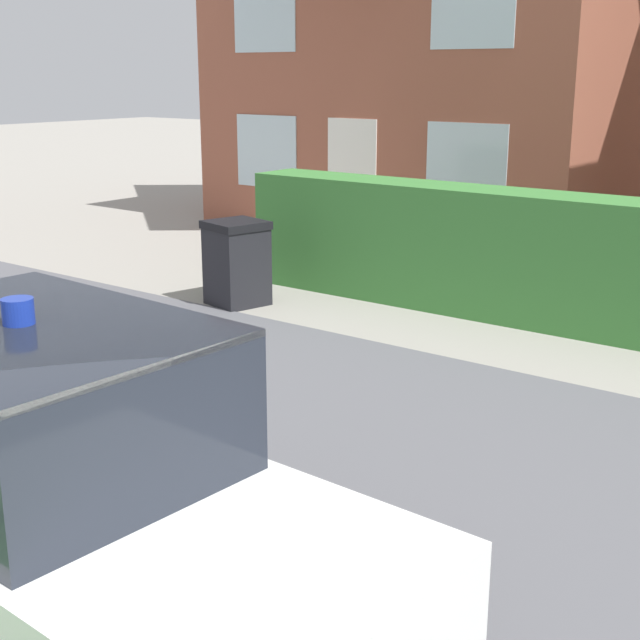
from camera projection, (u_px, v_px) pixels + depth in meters
The scene contains 5 objects.
road_strip at pixel (195, 450), 6.97m from camera, with size 28.00×6.52×0.01m, color #5B5B60.
garden_hedge at pixel (581, 265), 10.04m from camera, with size 9.07×0.80×1.52m, color #3D7F38.
police_car at pixel (53, 486), 4.69m from camera, with size 4.16×1.87×1.74m.
house_left at pixel (451, 35), 16.79m from camera, with size 7.80×6.30×6.93m.
wheelie_bin at pixel (237, 263), 11.22m from camera, with size 0.80×0.80×1.07m.
Camera 1 is at (4.69, 0.01, 2.87)m, focal length 50.00 mm.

